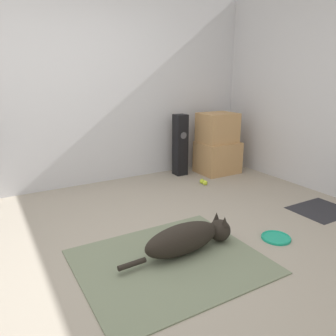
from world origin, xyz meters
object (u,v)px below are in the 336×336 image
frisbee (276,238)px  tennis_ball_by_boxes (202,181)px  floor_speaker (180,145)px  tennis_ball_near_speaker (205,183)px  dog (189,238)px  cardboard_box_upper (217,128)px  cardboard_box_lower (217,157)px

frisbee → tennis_ball_by_boxes: bearing=78.3°
floor_speaker → tennis_ball_near_speaker: 0.73m
dog → cardboard_box_upper: cardboard_box_upper is taller
frisbee → tennis_ball_near_speaker: bearing=77.9°
cardboard_box_lower → tennis_ball_by_boxes: 0.65m
dog → cardboard_box_lower: (1.68, 1.74, 0.10)m
dog → cardboard_box_upper: size_ratio=2.08×
dog → cardboard_box_lower: bearing=46.1°
cardboard_box_lower → floor_speaker: bearing=161.0°
frisbee → tennis_ball_by_boxes: tennis_ball_by_boxes is taller
floor_speaker → tennis_ball_near_speaker: floor_speaker is taller
cardboard_box_upper → tennis_ball_by_boxes: size_ratio=7.89×
cardboard_box_lower → floor_speaker: (-0.55, 0.19, 0.21)m
dog → frisbee: bearing=-14.0°
cardboard_box_lower → tennis_ball_near_speaker: bearing=-142.1°
dog → frisbee: dog is taller
dog → tennis_ball_near_speaker: size_ratio=16.39×
floor_speaker → tennis_ball_near_speaker: (0.03, -0.59, -0.41)m
cardboard_box_upper → floor_speaker: size_ratio=0.58×
cardboard_box_upper → tennis_ball_near_speaker: cardboard_box_upper is taller
tennis_ball_by_boxes → frisbee: bearing=-101.7°
cardboard_box_upper → floor_speaker: bearing=162.0°
cardboard_box_lower → tennis_ball_by_boxes: size_ratio=8.86×
cardboard_box_upper → tennis_ball_by_boxes: 0.89m
cardboard_box_upper → floor_speaker: cardboard_box_upper is taller
cardboard_box_upper → tennis_ball_near_speaker: (-0.51, -0.42, -0.65)m
cardboard_box_upper → tennis_ball_near_speaker: 0.93m
cardboard_box_lower → tennis_ball_by_boxes: (-0.52, -0.33, -0.20)m
dog → cardboard_box_upper: bearing=46.5°
dog → tennis_ball_near_speaker: (1.16, 1.34, -0.10)m
floor_speaker → tennis_ball_by_boxes: bearing=-86.4°
cardboard_box_upper → tennis_ball_near_speaker: size_ratio=7.89×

